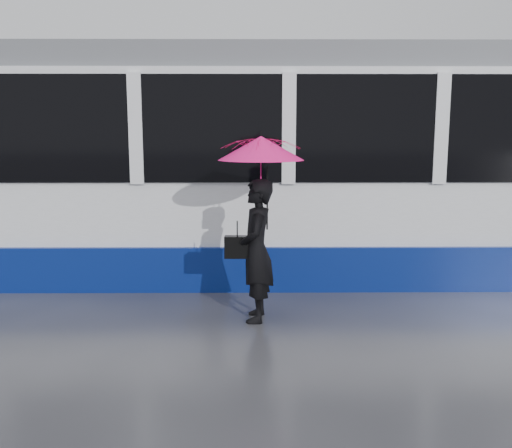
{
  "coord_description": "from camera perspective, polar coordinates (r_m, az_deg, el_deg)",
  "views": [
    {
      "loc": [
        1.06,
        -6.27,
        2.19
      ],
      "look_at": [
        1.12,
        0.31,
        1.1
      ],
      "focal_mm": 40.0,
      "sensor_mm": 36.0,
      "label": 1
    }
  ],
  "objects": [
    {
      "name": "ground",
      "position": [
        6.73,
        -9.72,
        -9.74
      ],
      "size": [
        90.0,
        90.0,
        0.0
      ],
      "primitive_type": "plane",
      "color": "#2C2C32",
      "rests_on": "ground"
    },
    {
      "name": "handbag",
      "position": [
        6.55,
        -1.88,
        -2.3
      ],
      "size": [
        0.3,
        0.14,
        0.43
      ],
      "rotation": [
        0.0,
        0.0,
        -0.04
      ],
      "color": "black",
      "rests_on": "ground"
    },
    {
      "name": "tram",
      "position": [
        9.29,
        -19.47,
        5.47
      ],
      "size": [
        26.0,
        2.56,
        3.35
      ],
      "color": "white",
      "rests_on": "ground"
    },
    {
      "name": "umbrella",
      "position": [
        6.4,
        0.5,
        5.92
      ],
      "size": [
        1.0,
        1.0,
        1.11
      ],
      "rotation": [
        0.0,
        0.0,
        -0.04
      ],
      "color": "#FE156B",
      "rests_on": "ground"
    },
    {
      "name": "woman",
      "position": [
        6.54,
        0.05,
        -2.68
      ],
      "size": [
        0.41,
        0.61,
        1.64
      ],
      "primitive_type": "imported",
      "rotation": [
        0.0,
        0.0,
        -1.61
      ],
      "color": "black",
      "rests_on": "ground"
    },
    {
      "name": "rails",
      "position": [
        9.1,
        -7.23,
        -4.53
      ],
      "size": [
        34.0,
        1.51,
        0.02
      ],
      "color": "#3F3D38",
      "rests_on": "ground"
    }
  ]
}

